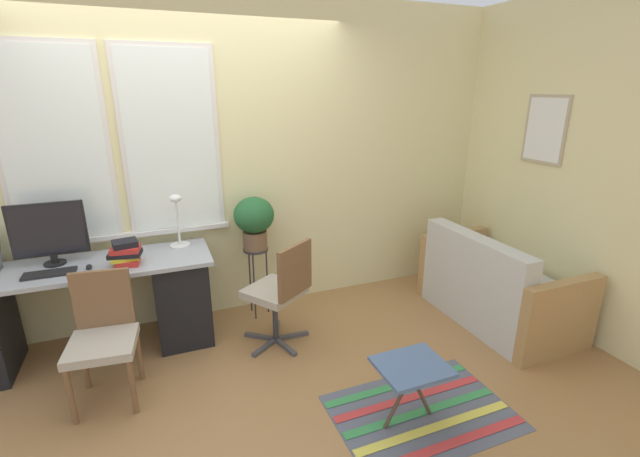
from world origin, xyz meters
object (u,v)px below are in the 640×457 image
couch_loveseat (494,290)px  folding_stool (412,370)px  potted_plant (254,219)px  plant_stand (256,259)px  desk_lamp (177,216)px  desk_chair_wooden (103,335)px  mouse (89,267)px  monitor (49,232)px  keyboard (50,273)px  office_chair_swivel (281,290)px  book_stack (126,253)px

couch_loveseat → folding_stool: (-1.37, -0.79, 0.09)m
potted_plant → folding_stool: (0.53, -1.64, -0.53)m
plant_stand → potted_plant: potted_plant is taller
couch_loveseat → plant_stand: couch_loveseat is taller
desk_lamp → folding_stool: 2.12m
couch_loveseat → desk_chair_wooden: bearing=87.0°
mouse → desk_lamp: bearing=21.4°
monitor → desk_chair_wooden: (0.32, -0.65, -0.53)m
monitor → couch_loveseat: 3.56m
keyboard → monitor: bearing=89.0°
desk_chair_wooden → folding_stool: (1.70, -0.95, -0.08)m
monitor → desk_chair_wooden: monitor is taller
potted_plant → couch_loveseat: bearing=-24.1°
keyboard → plant_stand: bearing=9.0°
mouse → plant_stand: bearing=10.2°
desk_lamp → desk_chair_wooden: desk_lamp is taller
office_chair_swivel → folding_stool: 1.20m
mouse → desk_lamp: 0.73m
office_chair_swivel → plant_stand: 0.55m
keyboard → mouse: (0.24, 0.01, 0.01)m
potted_plant → book_stack: bearing=-166.5°
couch_loveseat → book_stack: bearing=78.1°
desk_chair_wooden → monitor: bearing=122.3°
keyboard → book_stack: size_ratio=1.35×
desk_lamp → couch_loveseat: (2.52, -0.88, -0.71)m
keyboard → plant_stand: 1.53m
mouse → desk_chair_wooden: (0.08, -0.46, -0.30)m
plant_stand → desk_lamp: bearing=177.7°
folding_stool → desk_lamp: bearing=124.5°
mouse → desk_lamp: size_ratio=0.15×
office_chair_swivel → book_stack: bearing=-50.3°
keyboard → couch_loveseat: bearing=-10.3°
mouse → folding_stool: 2.31m
book_stack → plant_stand: book_stack is taller
monitor → desk_lamp: bearing=4.0°
mouse → monitor: bearing=141.6°
keyboard → folding_stool: bearing=-34.8°
potted_plant → plant_stand: bearing=45.0°
keyboard → plant_stand: keyboard is taller
book_stack → potted_plant: 1.04m
book_stack → couch_loveseat: size_ratio=0.18×
desk_lamp → monitor: bearing=-176.0°
mouse → office_chair_swivel: bearing=-13.5°
plant_stand → folding_stool: 1.73m
office_chair_swivel → couch_loveseat: bearing=135.9°
desk_chair_wooden → folding_stool: size_ratio=2.03×
keyboard → potted_plant: (1.50, 0.24, 0.16)m
book_stack → couch_loveseat: (2.91, -0.61, -0.55)m
desk_lamp → book_stack: (-0.39, -0.26, -0.16)m
mouse → book_stack: 0.26m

